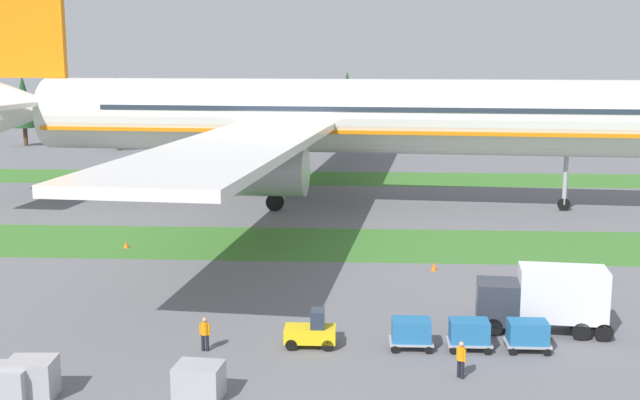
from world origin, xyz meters
TOP-DOWN VIEW (x-y plane):
  - grass_strip_near at (0.00, 32.86)m, footprint 320.00×11.48m
  - grass_strip_far at (0.00, 67.83)m, footprint 320.00×11.48m
  - airliner at (-2.71, 50.55)m, footprint 70.22×86.56m
  - baggage_tug at (0.54, 9.96)m, footprint 2.61×1.32m
  - cargo_dolly_lead at (5.56, 10.00)m, footprint 2.21×1.52m
  - cargo_dolly_second at (8.46, 10.03)m, footprint 2.21×1.52m
  - cargo_dolly_third at (11.36, 10.05)m, footprint 2.21×1.52m
  - catering_truck at (12.77, 12.95)m, footprint 7.15×2.99m
  - ground_crew_marshaller at (7.64, 6.40)m, footprint 0.40×0.45m
  - ground_crew_loader at (-4.76, 9.11)m, footprint 0.56×0.36m
  - uld_container_0 at (-11.98, 2.75)m, footprint 2.06×1.68m
  - uld_container_1 at (-11.10, 3.18)m, footprint 2.09×1.72m
  - uld_container_2 at (-3.88, 3.50)m, footprint 2.15×1.79m
  - taxiway_marker_0 at (7.97, 25.24)m, footprint 0.44×0.44m
  - taxiway_marker_1 at (-15.28, 30.60)m, footprint 0.44×0.44m
  - distant_tree_line at (-3.28, 99.62)m, footprint 183.70×9.61m

SIDE VIEW (x-z plane):
  - grass_strip_near at x=0.00m, z-range 0.00..0.01m
  - grass_strip_far at x=0.00m, z-range 0.00..0.01m
  - taxiway_marker_1 at x=-15.28m, z-range 0.00..0.52m
  - taxiway_marker_0 at x=7.97m, z-range 0.00..0.59m
  - uld_container_2 at x=-3.88m, z-range 0.00..1.53m
  - uld_container_0 at x=-11.98m, z-range 0.00..1.56m
  - baggage_tug at x=0.54m, z-range -0.17..1.80m
  - uld_container_1 at x=-11.10m, z-range 0.00..1.72m
  - cargo_dolly_lead at x=5.56m, z-range 0.14..1.69m
  - cargo_dolly_second at x=8.46m, z-range 0.14..1.69m
  - cargo_dolly_third at x=11.36m, z-range 0.14..1.69m
  - ground_crew_marshaller at x=7.64m, z-range 0.08..1.82m
  - ground_crew_loader at x=-4.76m, z-range 0.08..1.82m
  - catering_truck at x=12.77m, z-range 0.16..3.74m
  - distant_tree_line at x=-3.28m, z-range 0.52..12.99m
  - airliner at x=-2.71m, z-range -3.51..21.29m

